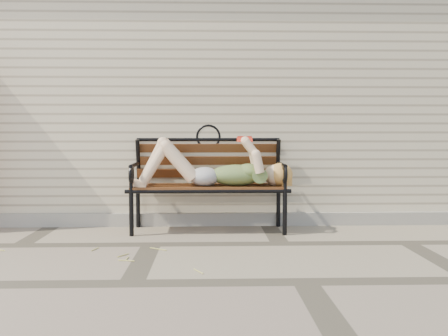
{
  "coord_description": "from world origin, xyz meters",
  "views": [
    {
      "loc": [
        0.56,
        -4.76,
        1.07
      ],
      "look_at": [
        0.72,
        0.48,
        0.71
      ],
      "focal_mm": 40.0,
      "sensor_mm": 36.0,
      "label": 1
    }
  ],
  "objects": [
    {
      "name": "house_wall",
      "position": [
        0.0,
        3.0,
        1.5
      ],
      "size": [
        8.0,
        4.0,
        3.0
      ],
      "primitive_type": "cube",
      "color": "beige",
      "rests_on": "ground"
    },
    {
      "name": "garden_bench",
      "position": [
        0.55,
        0.76,
        0.66
      ],
      "size": [
        1.82,
        0.73,
        1.18
      ],
      "color": "black",
      "rests_on": "ground"
    },
    {
      "name": "ground",
      "position": [
        0.0,
        0.0,
        0.0
      ],
      "size": [
        80.0,
        80.0,
        0.0
      ],
      "primitive_type": "plane",
      "color": "gray",
      "rests_on": "ground"
    },
    {
      "name": "foundation_strip",
      "position": [
        0.0,
        0.97,
        0.07
      ],
      "size": [
        8.0,
        0.1,
        0.15
      ],
      "primitive_type": "cube",
      "color": "gray",
      "rests_on": "ground"
    },
    {
      "name": "straw_scatter",
      "position": [
        -0.63,
        -0.74,
        0.01
      ],
      "size": [
        2.8,
        1.73,
        0.01
      ],
      "color": "#C8C161",
      "rests_on": "ground"
    },
    {
      "name": "reading_woman",
      "position": [
        0.57,
        0.62,
        0.7
      ],
      "size": [
        1.72,
        0.39,
        0.54
      ],
      "color": "#0A414C",
      "rests_on": "ground"
    }
  ]
}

